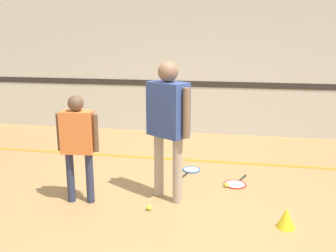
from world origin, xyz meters
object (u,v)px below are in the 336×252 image
at_px(training_cone, 286,218).
at_px(racket_second_spare, 191,170).
at_px(tennis_ball_near_instructor, 149,208).
at_px(person_instructor, 168,117).
at_px(racket_spare_on_floor, 236,184).
at_px(tennis_ball_by_spare_racket, 226,185).
at_px(person_student_left, 78,138).

bearing_deg(training_cone, racket_second_spare, 128.74).
relative_size(racket_second_spare, tennis_ball_near_instructor, 7.78).
bearing_deg(training_cone, tennis_ball_near_instructor, 175.45).
xyz_separation_m(person_instructor, training_cone, (1.37, -0.49, -0.95)).
xyz_separation_m(racket_spare_on_floor, racket_second_spare, (-0.67, 0.41, 0.00)).
xyz_separation_m(tennis_ball_near_instructor, training_cone, (1.53, -0.12, 0.08)).
relative_size(racket_spare_on_floor, training_cone, 2.61).
relative_size(tennis_ball_by_spare_racket, training_cone, 0.30).
distance_m(tennis_ball_near_instructor, tennis_ball_by_spare_racket, 1.22).
height_order(racket_spare_on_floor, racket_second_spare, same).
xyz_separation_m(person_instructor, tennis_ball_by_spare_racket, (0.71, 0.49, -1.02)).
xyz_separation_m(person_student_left, tennis_ball_near_instructor, (0.88, -0.08, -0.79)).
xyz_separation_m(racket_spare_on_floor, tennis_ball_near_instructor, (-0.99, -0.97, 0.02)).
bearing_deg(person_instructor, tennis_ball_by_spare_racket, 66.14).
bearing_deg(racket_second_spare, person_instructor, 6.93).
bearing_deg(racket_spare_on_floor, tennis_ball_near_instructor, 156.56).
distance_m(tennis_ball_near_instructor, training_cone, 1.53).
xyz_separation_m(person_instructor, racket_second_spare, (0.16, 1.02, -1.05)).
height_order(person_instructor, tennis_ball_near_instructor, person_instructor).
bearing_deg(racket_second_spare, person_student_left, -26.57).
height_order(person_instructor, racket_second_spare, person_instructor).
relative_size(racket_second_spare, tennis_ball_by_spare_racket, 7.78).
xyz_separation_m(person_instructor, racket_spare_on_floor, (0.83, 0.60, -1.05)).
height_order(racket_spare_on_floor, tennis_ball_by_spare_racket, tennis_ball_by_spare_racket).
bearing_deg(training_cone, person_student_left, 175.20).
xyz_separation_m(person_instructor, person_student_left, (-1.04, -0.29, -0.24)).
distance_m(racket_spare_on_floor, tennis_ball_near_instructor, 1.39).
distance_m(racket_second_spare, tennis_ball_by_spare_racket, 0.76).
height_order(person_student_left, training_cone, person_student_left).
bearing_deg(tennis_ball_near_instructor, tennis_ball_by_spare_racket, 44.63).
height_order(person_student_left, racket_second_spare, person_student_left).
height_order(person_student_left, tennis_ball_near_instructor, person_student_left).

